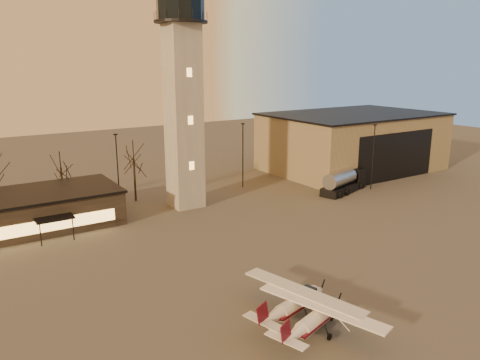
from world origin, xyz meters
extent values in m
plane|color=#494643|center=(0.00, 0.00, 0.00)|extent=(220.00, 220.00, 0.00)
cube|color=gray|center=(0.00, 30.00, 12.00)|extent=(4.00, 4.00, 24.00)
cylinder|color=black|center=(0.00, 30.00, 24.15)|extent=(6.80, 6.80, 0.30)
cylinder|color=black|center=(0.00, 30.00, 26.00)|extent=(6.00, 6.00, 3.40)
cube|color=#958861|center=(36.00, 34.00, 5.00)|extent=(30.00, 20.00, 10.00)
cube|color=black|center=(36.00, 34.00, 10.15)|extent=(30.60, 20.60, 0.30)
cube|color=black|center=(36.00, 23.98, 4.00)|extent=(18.00, 0.10, 8.00)
cube|color=black|center=(-22.00, 32.00, 2.00)|extent=(25.00, 10.00, 4.00)
cube|color=black|center=(-22.00, 32.00, 4.15)|extent=(25.40, 10.40, 0.30)
cube|color=#FFBA59|center=(-22.00, 26.98, 1.60)|extent=(22.00, 0.08, 1.40)
cube|color=black|center=(-18.00, 26.00, 2.60)|extent=(4.00, 2.00, 0.20)
cylinder|color=black|center=(-8.00, 34.00, 5.00)|extent=(0.16, 0.16, 10.00)
cube|color=black|center=(-8.00, 34.00, 10.05)|extent=(0.50, 0.25, 0.18)
cylinder|color=black|center=(12.00, 34.00, 5.00)|extent=(0.16, 0.16, 10.00)
cube|color=black|center=(12.00, 34.00, 10.05)|extent=(0.50, 0.25, 0.18)
cylinder|color=black|center=(28.00, 22.00, 5.00)|extent=(0.16, 0.16, 10.00)
cube|color=black|center=(28.00, 22.00, 10.05)|extent=(0.50, 0.25, 0.18)
cylinder|color=black|center=(-14.00, 40.00, 2.62)|extent=(0.28, 0.28, 5.25)
cylinder|color=black|center=(-5.00, 36.00, 3.08)|extent=(0.28, 0.28, 6.16)
cylinder|color=black|center=(4.00, 38.00, 2.48)|extent=(0.28, 0.28, 4.97)
cylinder|color=silver|center=(-5.78, -0.98, 1.22)|extent=(4.68, 2.32, 1.27)
cone|color=silver|center=(-3.22, -0.34, 1.22)|extent=(1.15, 1.39, 1.21)
cone|color=silver|center=(-9.01, -1.78, 1.37)|extent=(2.54, 1.61, 1.08)
cube|color=black|center=(-4.83, -0.74, 1.66)|extent=(1.67, 1.35, 0.69)
cube|color=#540C18|center=(-5.97, -1.03, 1.17)|extent=(5.45, 2.55, 0.22)
cube|color=silver|center=(-5.31, -0.86, 1.99)|extent=(4.03, 10.81, 0.14)
cube|color=silver|center=(-9.87, -2.00, 1.47)|extent=(1.64, 3.35, 0.08)
cube|color=#540C18|center=(-9.96, -2.02, 2.15)|extent=(1.34, 0.40, 1.66)
cylinder|color=white|center=(-6.00, -3.39, 1.17)|extent=(4.47, 2.44, 1.22)
cone|color=white|center=(-3.58, -2.64, 1.17)|extent=(1.15, 1.36, 1.16)
cone|color=white|center=(-9.04, -4.33, 1.31)|extent=(2.45, 1.65, 1.03)
cube|color=black|center=(-5.11, -3.11, 1.59)|extent=(1.63, 1.35, 0.66)
cube|color=#5A0C1D|center=(-6.18, -3.45, 1.12)|extent=(5.20, 2.69, 0.21)
cube|color=white|center=(-5.55, -3.25, 1.90)|extent=(4.39, 10.25, 0.13)
cube|color=white|center=(-9.85, -4.58, 1.40)|extent=(1.72, 3.20, 0.07)
cube|color=#5A0C1D|center=(-9.94, -4.61, 2.06)|extent=(1.26, 0.46, 1.59)
cube|color=black|center=(23.35, 23.26, 0.61)|extent=(9.85, 5.25, 1.23)
cube|color=black|center=(26.77, 24.27, 2.12)|extent=(2.86, 3.09, 2.01)
cube|color=black|center=(27.52, 24.49, 2.45)|extent=(0.71, 2.06, 1.12)
cylinder|color=#B1B1B6|center=(22.06, 22.89, 2.34)|extent=(6.65, 4.01, 2.34)
camera|label=1|loc=(-27.33, -25.92, 19.28)|focal=35.00mm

